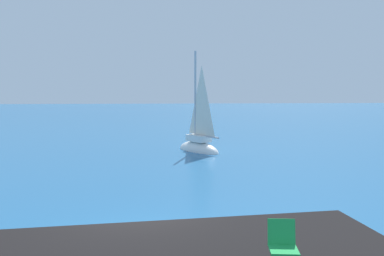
# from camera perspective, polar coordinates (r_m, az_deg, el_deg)

# --- Properties ---
(ground_plane) EXTENTS (160.00, 160.00, 0.00)m
(ground_plane) POSITION_cam_1_polar(r_m,az_deg,el_deg) (11.80, -6.88, -14.92)
(ground_plane) COLOR #236093
(boulder_seaward) EXTENTS (1.31, 1.11, 0.79)m
(boulder_seaward) POSITION_cam_1_polar(r_m,az_deg,el_deg) (11.18, 3.53, -16.09)
(boulder_seaward) COLOR black
(boulder_seaward) RESTS_ON ground
(boulder_inland) EXTENTS (1.30, 1.18, 0.80)m
(boulder_inland) POSITION_cam_1_polar(r_m,az_deg,el_deg) (12.03, 16.81, -14.72)
(boulder_inland) COLOR black
(boulder_inland) RESTS_ON ground
(sailboat_near) EXTENTS (2.98, 3.62, 6.75)m
(sailboat_near) POSITION_cam_1_polar(r_m,az_deg,el_deg) (27.05, 0.89, -2.26)
(sailboat_near) COLOR white
(sailboat_near) RESTS_ON ground
(beach_chair) EXTENTS (0.55, 0.65, 0.80)m
(beach_chair) POSITION_cam_1_polar(r_m,az_deg,el_deg) (8.01, 11.68, -14.30)
(beach_chair) COLOR green
(beach_chair) RESTS_ON shore_ledge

